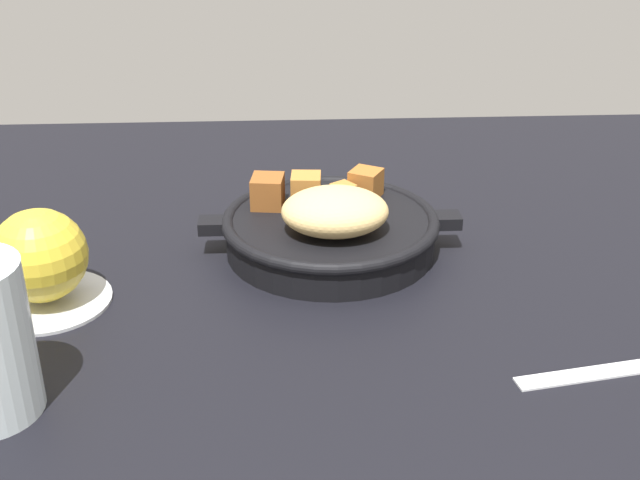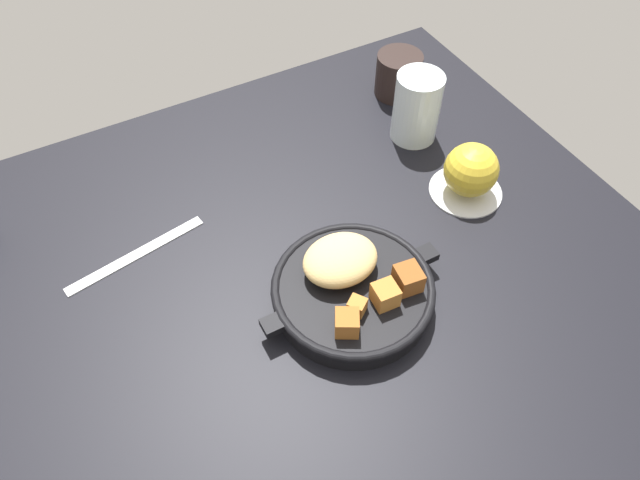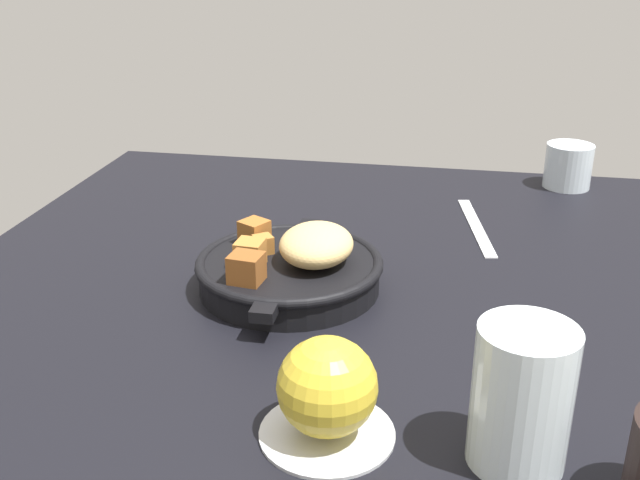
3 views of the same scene
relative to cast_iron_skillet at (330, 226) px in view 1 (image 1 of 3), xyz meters
The scene contains 4 objects.
ground_plane 5.86cm from the cast_iron_skillet, 110.37° to the left, with size 93.99×90.67×2.40cm, color black.
cast_iron_skillet is the anchor object (origin of this frame).
saucer_plate 26.58cm from the cast_iron_skillet, 18.65° to the left, with size 11.01×11.01×0.60cm, color #B7BABF.
red_apple 26.54cm from the cast_iron_skillet, 18.65° to the left, with size 8.03×8.03×8.03cm, color gold.
Camera 1 is at (6.15, 65.91, 36.08)cm, focal length 45.47 mm.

